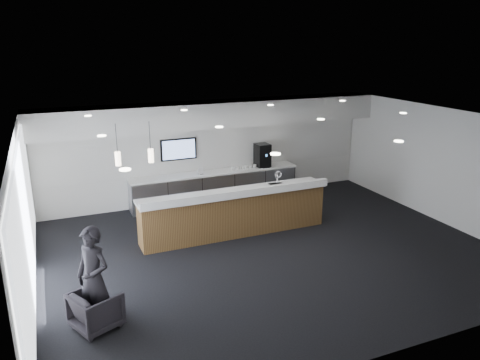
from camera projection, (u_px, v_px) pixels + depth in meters
name	position (u px, v px, depth m)	size (l,w,h in m)	color
ground	(270.00, 251.00, 10.74)	(10.00, 10.00, 0.00)	black
ceiling	(272.00, 121.00, 9.87)	(10.00, 8.00, 0.02)	black
back_wall	(211.00, 151.00, 13.83)	(10.00, 0.02, 3.00)	silver
left_wall	(23.00, 222.00, 8.44)	(0.02, 8.00, 3.00)	silver
right_wall	(443.00, 166.00, 12.16)	(0.02, 8.00, 3.00)	silver
soffit_bulkhead	(215.00, 114.00, 13.10)	(10.00, 0.90, 0.70)	silver
alcove_panel	(211.00, 147.00, 13.77)	(9.80, 0.06, 1.40)	silver
window_blinds_wall	(26.00, 222.00, 8.46)	(0.04, 7.36, 2.55)	#A3AEC4
back_credenza	(215.00, 187.00, 13.81)	(5.06, 0.66, 0.95)	#9A9EA3
wall_tv	(179.00, 149.00, 13.33)	(1.05, 0.08, 0.62)	black
pendant_left	(153.00, 158.00, 9.90)	(0.12, 0.12, 0.30)	beige
pendant_right	(120.00, 161.00, 9.64)	(0.12, 0.12, 0.30)	beige
ceiling_can_lights	(272.00, 123.00, 9.88)	(7.00, 5.00, 0.02)	white
service_counter	(235.00, 212.00, 11.52)	(4.77, 0.82, 1.49)	#472D17
coffee_machine	(262.00, 155.00, 14.14)	(0.41, 0.53, 0.69)	black
info_sign_left	(201.00, 171.00, 13.35)	(0.15, 0.02, 0.21)	silver
info_sign_right	(265.00, 162.00, 14.15)	(0.20, 0.02, 0.27)	silver
armchair	(96.00, 310.00, 7.82)	(0.71, 0.73, 0.67)	black
lounge_guest	(94.00, 278.00, 7.74)	(0.65, 0.43, 1.77)	black
cup_0	(255.00, 166.00, 14.05)	(0.10, 0.10, 0.10)	white
cup_1	(250.00, 167.00, 14.00)	(0.10, 0.10, 0.10)	white
cup_2	(246.00, 167.00, 13.95)	(0.10, 0.10, 0.10)	white
cup_3	(242.00, 168.00, 13.90)	(0.10, 0.10, 0.10)	white
cup_4	(237.00, 168.00, 13.84)	(0.10, 0.10, 0.10)	white
cup_5	(233.00, 169.00, 13.79)	(0.10, 0.10, 0.10)	white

